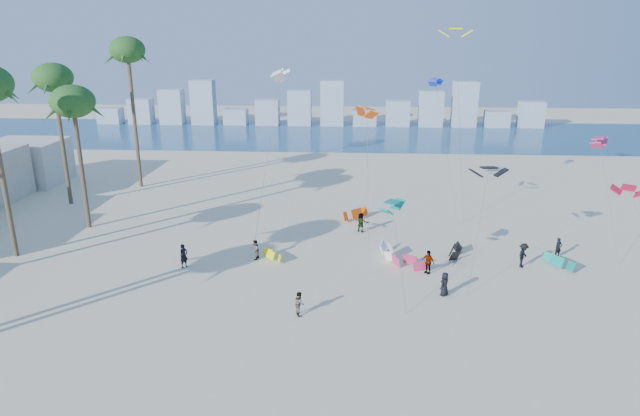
{
  "coord_description": "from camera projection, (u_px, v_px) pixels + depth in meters",
  "views": [
    {
      "loc": [
        5.35,
        -23.67,
        17.26
      ],
      "look_at": [
        3.0,
        16.0,
        4.5
      ],
      "focal_mm": 31.03,
      "sensor_mm": 36.0,
      "label": 1
    }
  ],
  "objects": [
    {
      "name": "ocean",
      "position": [
        322.0,
        134.0,
        96.5
      ],
      "size": [
        220.0,
        220.0,
        0.0
      ],
      "primitive_type": "plane",
      "color": "navy",
      "rests_on": "ground"
    },
    {
      "name": "kitesurfer_mid",
      "position": [
        299.0,
        303.0,
        35.03
      ],
      "size": [
        0.82,
        0.92,
        1.57
      ],
      "primitive_type": "imported",
      "rotation": [
        0.0,
        0.0,
        1.91
      ],
      "color": "gray",
      "rests_on": "ground"
    },
    {
      "name": "kitesurfers_far",
      "position": [
        424.0,
        249.0,
        43.53
      ],
      "size": [
        24.77,
        13.42,
        1.92
      ],
      "color": "black",
      "rests_on": "ground"
    },
    {
      "name": "ground",
      "position": [
        243.0,
        387.0,
        28.07
      ],
      "size": [
        220.0,
        220.0,
        0.0
      ],
      "primitive_type": "plane",
      "color": "beige",
      "rests_on": "ground"
    },
    {
      "name": "flying_kites",
      "position": [
        433.0,
        110.0,
        43.64
      ],
      "size": [
        29.62,
        23.09,
        17.94
      ],
      "color": "#0B8B79",
      "rests_on": "ground"
    },
    {
      "name": "distant_skyline",
      "position": [
        319.0,
        109.0,
        105.13
      ],
      "size": [
        85.0,
        3.0,
        8.4
      ],
      "color": "#9EADBF",
      "rests_on": "ground"
    },
    {
      "name": "kitesurfer_near",
      "position": [
        184.0,
        256.0,
        42.03
      ],
      "size": [
        0.77,
        0.81,
        1.87
      ],
      "primitive_type": "imported",
      "rotation": [
        0.0,
        0.0,
        0.92
      ],
      "color": "black",
      "rests_on": "ground"
    },
    {
      "name": "grounded_kites",
      "position": [
        408.0,
        245.0,
        45.38
      ],
      "size": [
        24.25,
        13.48,
        1.01
      ],
      "color": "#FEFF0D",
      "rests_on": "ground"
    }
  ]
}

